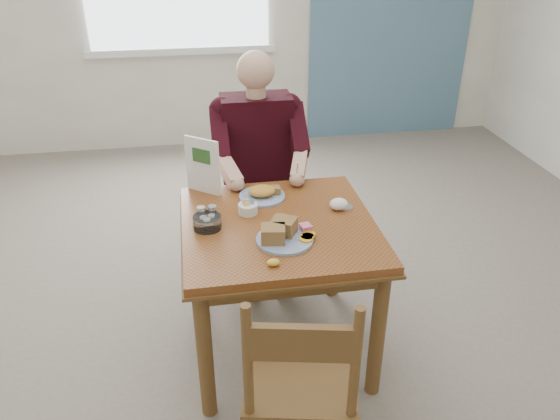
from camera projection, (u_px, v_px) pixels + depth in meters
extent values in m
plane|color=#6A6155|center=(279.00, 344.00, 2.92)|extent=(6.00, 6.00, 0.00)
ellipsoid|color=gold|center=(273.00, 262.00, 2.25)|extent=(0.06, 0.05, 0.03)
ellipsoid|color=white|center=(339.00, 204.00, 2.67)|extent=(0.10, 0.08, 0.06)
cylinder|color=silver|center=(346.00, 207.00, 2.69)|extent=(0.08, 0.08, 0.01)
cube|color=white|center=(182.00, 51.00, 4.99)|extent=(1.72, 0.04, 0.06)
cube|color=brown|center=(279.00, 227.00, 2.57)|extent=(0.90, 0.90, 0.04)
cube|color=brown|center=(279.00, 232.00, 2.59)|extent=(0.92, 0.92, 0.01)
cylinder|color=brown|center=(205.00, 354.00, 2.36)|extent=(0.07, 0.07, 0.71)
cylinder|color=brown|center=(378.00, 333.00, 2.47)|extent=(0.07, 0.07, 0.71)
cylinder|color=brown|center=(198.00, 256.00, 3.03)|extent=(0.07, 0.07, 0.71)
cylinder|color=brown|center=(334.00, 243.00, 3.15)|extent=(0.07, 0.07, 0.71)
cube|color=brown|center=(294.00, 288.00, 2.27)|extent=(0.80, 0.03, 0.08)
cube|color=brown|center=(267.00, 202.00, 2.95)|extent=(0.80, 0.03, 0.08)
cube|color=brown|center=(197.00, 246.00, 2.55)|extent=(0.03, 0.80, 0.08)
cube|color=brown|center=(357.00, 232.00, 2.67)|extent=(0.03, 0.80, 0.08)
cylinder|color=brown|center=(234.00, 254.00, 3.28)|extent=(0.04, 0.04, 0.45)
cylinder|color=brown|center=(292.00, 249.00, 3.34)|extent=(0.04, 0.04, 0.45)
cylinder|color=brown|center=(229.00, 225.00, 3.59)|extent=(0.04, 0.04, 0.45)
cylinder|color=brown|center=(282.00, 220.00, 3.65)|extent=(0.04, 0.04, 0.45)
cube|color=brown|center=(259.00, 203.00, 3.35)|extent=(0.42, 0.42, 0.03)
cylinder|color=brown|center=(225.00, 158.00, 3.37)|extent=(0.04, 0.04, 0.50)
cylinder|color=brown|center=(282.00, 154.00, 3.42)|extent=(0.04, 0.04, 0.50)
cube|color=brown|center=(254.00, 141.00, 3.35)|extent=(0.38, 0.03, 0.14)
cylinder|color=brown|center=(258.00, 385.00, 2.37)|extent=(0.05, 0.05, 0.45)
cylinder|color=brown|center=(341.00, 388.00, 2.36)|extent=(0.05, 0.05, 0.45)
cube|color=brown|center=(300.00, 377.00, 2.09)|extent=(0.50, 0.50, 0.03)
cylinder|color=brown|center=(248.00, 364.00, 1.83)|extent=(0.04, 0.04, 0.50)
cylinder|color=brown|center=(355.00, 367.00, 1.82)|extent=(0.04, 0.04, 0.50)
cube|color=brown|center=(302.00, 343.00, 1.78)|extent=(0.38, 0.11, 0.14)
cube|color=gray|center=(244.00, 202.00, 3.20)|extent=(0.13, 0.38, 0.12)
cube|color=gray|center=(278.00, 200.00, 3.23)|extent=(0.13, 0.38, 0.12)
cube|color=gray|center=(249.00, 262.00, 3.18)|extent=(0.10, 0.10, 0.48)
cube|color=gray|center=(283.00, 259.00, 3.21)|extent=(0.10, 0.10, 0.48)
cube|color=black|center=(257.00, 144.00, 3.20)|extent=(0.40, 0.22, 0.58)
sphere|color=black|center=(222.00, 110.00, 3.06)|extent=(0.15, 0.15, 0.15)
sphere|color=black|center=(289.00, 106.00, 3.12)|extent=(0.15, 0.15, 0.15)
cylinder|color=tan|center=(256.00, 93.00, 3.03)|extent=(0.11, 0.11, 0.08)
sphere|color=tan|center=(256.00, 70.00, 2.97)|extent=(0.21, 0.21, 0.21)
cube|color=black|center=(219.00, 134.00, 3.01)|extent=(0.09, 0.29, 0.27)
cube|color=black|center=(298.00, 129.00, 3.07)|extent=(0.09, 0.29, 0.27)
sphere|color=black|center=(222.00, 159.00, 2.96)|extent=(0.09, 0.09, 0.09)
sphere|color=black|center=(301.00, 154.00, 3.02)|extent=(0.09, 0.09, 0.09)
cube|color=tan|center=(229.00, 171.00, 2.90)|extent=(0.14, 0.23, 0.14)
cube|color=tan|center=(299.00, 166.00, 2.96)|extent=(0.14, 0.23, 0.14)
sphere|color=tan|center=(237.00, 184.00, 2.84)|extent=(0.08, 0.08, 0.08)
sphere|color=tan|center=(297.00, 179.00, 2.89)|extent=(0.08, 0.08, 0.08)
cylinder|color=silver|center=(297.00, 171.00, 2.87)|extent=(0.01, 0.05, 0.12)
cylinder|color=white|center=(285.00, 240.00, 2.42)|extent=(0.32, 0.32, 0.01)
cube|color=tan|center=(273.00, 234.00, 2.38)|extent=(0.12, 0.10, 0.07)
cube|color=tan|center=(284.00, 226.00, 2.44)|extent=(0.14, 0.13, 0.07)
cylinder|color=orange|center=(306.00, 239.00, 2.40)|extent=(0.08, 0.08, 0.01)
cylinder|color=orange|center=(307.00, 237.00, 2.42)|extent=(0.07, 0.07, 0.01)
cylinder|color=orange|center=(309.00, 234.00, 2.44)|extent=(0.07, 0.07, 0.01)
cube|color=#DC688C|center=(305.00, 227.00, 2.47)|extent=(0.06, 0.06, 0.03)
cylinder|color=white|center=(262.00, 196.00, 2.79)|extent=(0.25, 0.25, 0.01)
ellipsoid|color=gold|center=(262.00, 191.00, 2.77)|extent=(0.14, 0.12, 0.05)
cube|color=tan|center=(272.00, 190.00, 2.80)|extent=(0.09, 0.06, 0.03)
cylinder|color=white|center=(248.00, 209.00, 2.64)|extent=(0.12, 0.12, 0.05)
cube|color=pink|center=(246.00, 202.00, 2.62)|extent=(0.04, 0.02, 0.02)
cube|color=#6699D8|center=(251.00, 202.00, 2.63)|extent=(0.03, 0.03, 0.02)
cube|color=#EAD159|center=(247.00, 204.00, 2.61)|extent=(0.04, 0.02, 0.02)
cube|color=white|center=(246.00, 201.00, 2.64)|extent=(0.04, 0.03, 0.02)
cylinder|color=white|center=(202.00, 217.00, 2.54)|extent=(0.04, 0.04, 0.07)
cylinder|color=silver|center=(201.00, 209.00, 2.52)|extent=(0.04, 0.04, 0.02)
cylinder|color=white|center=(213.00, 216.00, 2.55)|extent=(0.04, 0.04, 0.07)
cylinder|color=silver|center=(212.00, 207.00, 2.53)|extent=(0.04, 0.04, 0.02)
cylinder|color=white|center=(207.00, 222.00, 2.51)|extent=(0.14, 0.14, 0.06)
cylinder|color=white|center=(203.00, 219.00, 2.50)|extent=(0.04, 0.04, 0.02)
cylinder|color=white|center=(211.00, 217.00, 2.51)|extent=(0.04, 0.04, 0.02)
cylinder|color=white|center=(207.00, 221.00, 2.48)|extent=(0.04, 0.04, 0.02)
cube|color=white|center=(203.00, 166.00, 2.78)|extent=(0.17, 0.14, 0.30)
cube|color=#2D5926|center=(201.00, 156.00, 2.74)|extent=(0.09, 0.07, 0.07)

